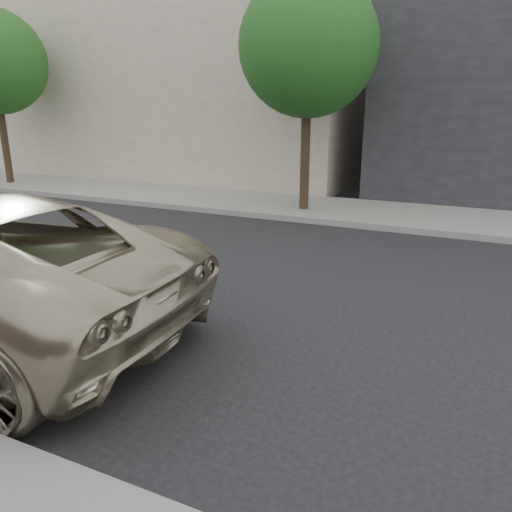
% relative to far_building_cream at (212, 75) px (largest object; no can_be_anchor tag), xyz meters
% --- Properties ---
extents(ground, '(120.00, 120.00, 0.00)m').
position_rel_far_building_cream_xyz_m(ground, '(-9.00, 13.50, -4.00)').
color(ground, black).
rests_on(ground, ground).
extents(far_sidewalk, '(44.00, 3.00, 0.15)m').
position_rel_far_building_cream_xyz_m(far_sidewalk, '(-9.00, 7.00, -3.93)').
color(far_sidewalk, gray).
rests_on(far_sidewalk, ground).
extents(far_building_cream, '(14.00, 11.00, 8.00)m').
position_rel_far_building_cream_xyz_m(far_building_cream, '(0.00, 0.00, 0.00)').
color(far_building_cream, tan).
rests_on(far_building_cream, ground).
extents(street_tree_mid, '(3.40, 3.40, 5.70)m').
position_rel_far_building_cream_xyz_m(street_tree_mid, '(-7.00, 7.50, 0.14)').
color(street_tree_mid, '#392919').
rests_on(street_tree_mid, far_sidewalk).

